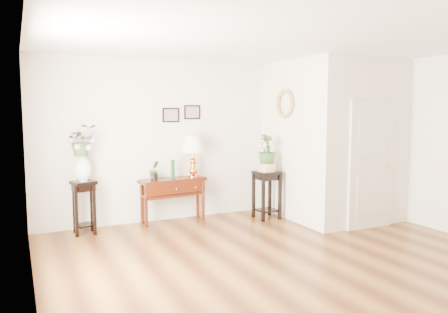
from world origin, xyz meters
TOP-DOWN VIEW (x-y plane):
  - floor at (0.00, 0.00)m, footprint 6.00×5.50m
  - ceiling at (0.00, 0.00)m, footprint 6.00×5.50m
  - wall_back at (0.00, 2.75)m, footprint 6.00×0.02m
  - wall_left at (-3.00, 0.00)m, footprint 0.02×5.50m
  - partition at (2.10, 1.77)m, footprint 1.80×1.95m
  - door at (2.10, 0.78)m, footprint 0.90×0.05m
  - art_print_left at (-0.65, 2.73)m, footprint 0.30×0.02m
  - art_print_right at (-0.25, 2.73)m, footprint 0.30×0.02m
  - wall_ornament at (1.16, 1.90)m, footprint 0.07×0.51m
  - console_table at (-0.70, 2.53)m, footprint 1.18×0.51m
  - table_lamp at (-0.32, 2.53)m, footprint 0.49×0.49m
  - green_vase at (-0.69, 2.53)m, footprint 0.08×0.08m
  - potted_plant at (-1.02, 2.53)m, footprint 0.19×0.17m
  - plant_stand_a at (-2.19, 2.43)m, footprint 0.40×0.40m
  - porcelain_vase at (-2.19, 2.43)m, footprint 0.29×0.29m
  - lily_arrangement at (-2.19, 2.43)m, footprint 0.49×0.44m
  - plant_stand_b at (0.90, 2.05)m, footprint 0.42×0.42m
  - ceramic_bowl at (0.90, 2.05)m, footprint 0.42×0.42m
  - narcissus at (0.90, 2.05)m, footprint 0.37×0.37m

SIDE VIEW (x-z plane):
  - floor at x=0.00m, z-range -0.01..0.01m
  - console_table at x=-0.70m, z-range 0.00..0.76m
  - plant_stand_a at x=-2.19m, z-range 0.00..0.84m
  - plant_stand_b at x=0.90m, z-range 0.00..0.86m
  - potted_plant at x=-1.02m, z-range 0.76..1.07m
  - green_vase at x=-0.69m, z-range 0.77..1.10m
  - ceramic_bowl at x=0.90m, z-range 0.87..1.01m
  - door at x=2.10m, z-range 0.00..2.10m
  - porcelain_vase at x=-2.19m, z-range 0.84..1.28m
  - table_lamp at x=-0.32m, z-range 0.74..1.49m
  - narcissus at x=0.90m, z-range 0.98..1.51m
  - wall_back at x=0.00m, z-range 0.00..2.80m
  - wall_left at x=-3.00m, z-range 0.00..2.80m
  - partition at x=2.10m, z-range 0.00..2.80m
  - lily_arrangement at x=-2.19m, z-range 1.24..1.73m
  - art_print_left at x=-0.65m, z-range 1.73..1.98m
  - art_print_right at x=-0.25m, z-range 1.77..2.02m
  - wall_ornament at x=1.16m, z-range 1.79..2.30m
  - ceiling at x=0.00m, z-range 2.79..2.81m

